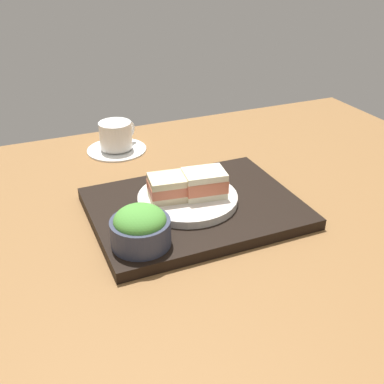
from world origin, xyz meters
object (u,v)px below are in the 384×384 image
at_px(sandwich_near, 170,187).
at_px(sandwich_far, 205,182).
at_px(coffee_cup, 116,138).
at_px(sandwich_plate, 188,199).
at_px(salad_bowl, 140,227).

relative_size(sandwich_near, sandwich_far, 1.01).
distance_m(sandwich_near, coffee_cup, 0.34).
relative_size(sandwich_plate, coffee_cup, 1.31).
bearing_deg(sandwich_near, coffee_cup, 92.42).
xyz_separation_m(sandwich_near, sandwich_far, (0.07, -0.01, 0.00)).
relative_size(sandwich_plate, sandwich_far, 2.25).
distance_m(sandwich_far, coffee_cup, 0.36).
height_order(sandwich_plate, coffee_cup, coffee_cup).
relative_size(sandwich_near, salad_bowl, 0.86).
bearing_deg(coffee_cup, salad_bowl, -99.87).
height_order(sandwich_plate, salad_bowl, salad_bowl).
xyz_separation_m(sandwich_plate, sandwich_far, (0.03, -0.01, 0.03)).
relative_size(sandwich_near, coffee_cup, 0.58).
xyz_separation_m(sandwich_far, salad_bowl, (-0.16, -0.09, -0.01)).
xyz_separation_m(sandwich_far, coffee_cup, (-0.08, 0.35, -0.03)).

